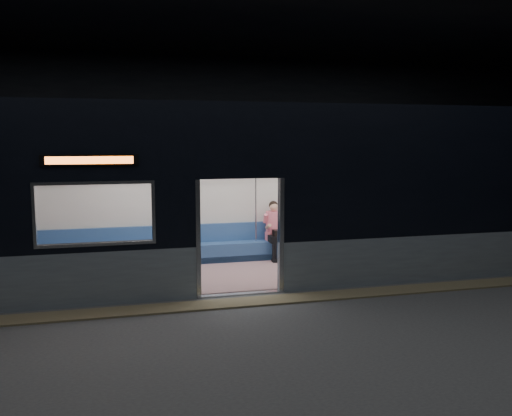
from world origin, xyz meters
name	(u,v)px	position (x,y,z in m)	size (l,w,h in m)	color
station_floor	(255,313)	(0.00, 0.00, -0.01)	(24.00, 14.00, 0.01)	#47494C
station_envelope	(255,75)	(0.00, 0.00, 3.66)	(24.00, 14.00, 5.00)	black
tactile_strip	(247,302)	(0.00, 0.55, 0.01)	(22.80, 0.50, 0.03)	#8C7F59
metro_car	(223,184)	(0.00, 2.54, 1.85)	(18.00, 3.04, 3.35)	#8B9CA6
passenger	(274,227)	(1.36, 3.55, 0.77)	(0.41, 0.66, 1.30)	black
handbag	(279,233)	(1.41, 3.34, 0.66)	(0.26, 0.22, 0.13)	black
transit_map	(316,192)	(2.48, 3.85, 1.49)	(1.04, 0.03, 0.68)	white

